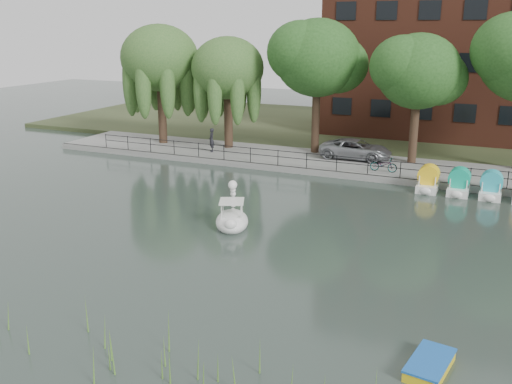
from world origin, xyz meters
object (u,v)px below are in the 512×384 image
Objects in this scene: minivan at (356,148)px; yellow_rowboat at (430,365)px; bicycle at (384,164)px; pedestrian at (212,138)px; swan_boat at (232,218)px.

minivan reaches higher than yellow_rowboat.
minivan is at bearing 44.47° from bicycle.
bicycle is 12.72m from pedestrian.
swan_boat is at bearing 171.26° from minivan.
bicycle is 21.24m from yellow_rowboat.
pedestrian is (-12.69, 0.81, 0.49)m from bicycle.
bicycle is at bearing 45.89° from swan_boat.
yellow_rowboat is at bearing -161.07° from minivan.
pedestrian is at bearing 100.70° from minivan.
pedestrian is 0.69× the size of swan_boat.
minivan is 2.82× the size of pedestrian.
bicycle is 0.87× the size of pedestrian.
minivan is at bearing 63.07° from pedestrian.
pedestrian reaches higher than yellow_rowboat.
swan_boat is 1.38× the size of yellow_rowboat.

